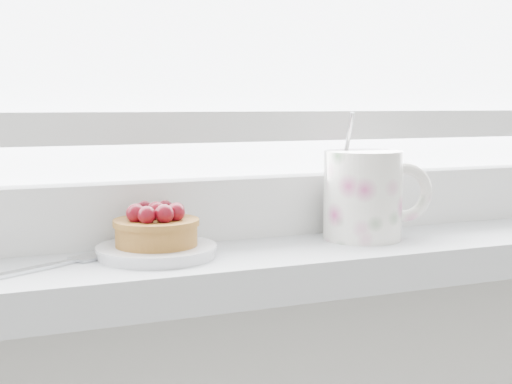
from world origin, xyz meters
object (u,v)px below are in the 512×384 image
saucer (157,251)px  raspberry_tart (156,227)px  fork (42,267)px  floral_mug (366,193)px

saucer → raspberry_tart: (-0.00, -0.00, 0.03)m
saucer → fork: saucer is taller
saucer → raspberry_tart: 0.03m
raspberry_tart → floral_mug: 0.25m
raspberry_tart → fork: 0.12m
floral_mug → fork: bearing=-177.7°
saucer → floral_mug: 0.25m
saucer → floral_mug: floral_mug is taller
raspberry_tart → fork: size_ratio=0.46×
floral_mug → fork: (-0.37, -0.01, -0.05)m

